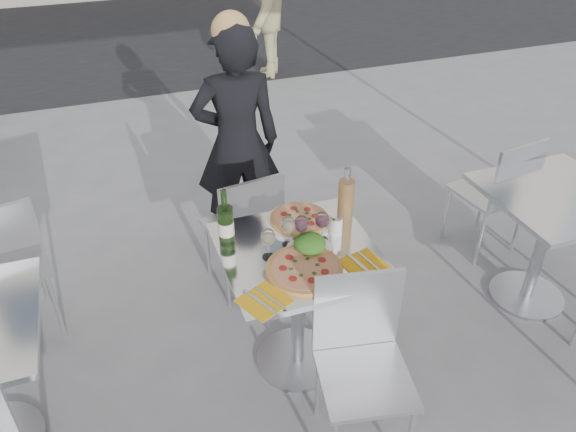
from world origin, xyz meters
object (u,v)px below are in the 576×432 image
object	(u,v)px
main_table	(298,285)
wineglass_white_a	(268,238)
sugar_shaker	(336,224)
wineglass_red_a	(301,225)
pedestrian_b	(265,5)
wineglass_red_b	(322,221)
side_chair_rfar	(500,188)
salad_plate	(310,245)
woman_diner	(237,143)
side_table_right	(548,225)
wineglass_white_b	(288,226)
chair_near	(361,351)
wine_bottle	(226,224)
pizza_far	(299,220)
carafe	(346,199)
side_chair_lfar	(0,264)
chair_far	(246,225)
napkin_left	(264,301)
pizza_near	(304,269)
napkin_right	(364,264)

from	to	relation	value
main_table	wineglass_white_a	bearing A→B (deg)	178.84
sugar_shaker	wineglass_red_a	world-z (taller)	wineglass_red_a
pedestrian_b	wineglass_red_b	distance (m)	4.27
main_table	pedestrian_b	distance (m)	4.36
side_chair_rfar	salad_plate	size ratio (longest dim) A/B	3.88
woman_diner	main_table	bearing A→B (deg)	95.75
side_table_right	wineglass_white_b	bearing A→B (deg)	177.76
chair_near	wine_bottle	size ratio (longest dim) A/B	2.90
side_table_right	pizza_far	world-z (taller)	pizza_far
pizza_far	wineglass_white_b	world-z (taller)	wineglass_white_b
chair_near	carafe	xyz separation A→B (m)	(0.19, 0.63, 0.36)
side_table_right	carafe	size ratio (longest dim) A/B	2.59
wineglass_red_a	side_chair_lfar	bearing A→B (deg)	157.23
pedestrian_b	wineglass_white_a	xyz separation A→B (m)	(-1.31, -4.19, 0.06)
sugar_shaker	side_chair_lfar	bearing A→B (deg)	160.34
pizza_far	sugar_shaker	world-z (taller)	sugar_shaker
side_chair_rfar	wineglass_red_b	distance (m)	1.51
side_chair_rfar	sugar_shaker	bearing A→B (deg)	8.78
carafe	side_table_right	bearing A→B (deg)	-8.08
chair_far	napkin_left	distance (m)	0.95
wine_bottle	side_chair_lfar	bearing A→B (deg)	156.43
side_table_right	wineglass_red_b	size ratio (longest dim) A/B	4.76
pizza_far	main_table	bearing A→B (deg)	-110.85
woman_diner	pizza_far	world-z (taller)	woman_diner
salad_plate	carafe	distance (m)	0.33
side_chair_rfar	wine_bottle	size ratio (longest dim) A/B	2.89
main_table	wineglass_white_b	world-z (taller)	wineglass_white_b
pedestrian_b	wineglass_red_b	world-z (taller)	pedestrian_b
main_table	wineglass_white_a	distance (m)	0.35
side_chair_rfar	napkin_left	world-z (taller)	side_chair_rfar
main_table	sugar_shaker	xyz separation A→B (m)	(0.22, 0.07, 0.26)
pizza_near	sugar_shaker	distance (m)	0.33
napkin_right	chair_near	bearing A→B (deg)	-126.91
side_chair_lfar	salad_plate	bearing A→B (deg)	140.64
side_chair_lfar	wineglass_white_b	distance (m)	1.50
chair_far	napkin_right	distance (m)	0.92
side_table_right	wineglass_white_b	world-z (taller)	wineglass_white_b
carafe	sugar_shaker	xyz separation A→B (m)	(-0.09, -0.10, -0.06)
sugar_shaker	woman_diner	bearing A→B (deg)	100.58
pizza_near	salad_plate	world-z (taller)	salad_plate
main_table	chair_near	xyz separation A→B (m)	(0.12, -0.46, -0.03)
side_chair_rfar	carafe	xyz separation A→B (m)	(-1.23, -0.30, 0.36)
wineglass_white_a	main_table	bearing A→B (deg)	-1.16
side_chair_lfar	sugar_shaker	bearing A→B (deg)	145.79
carafe	napkin_right	bearing A→B (deg)	-100.73
pizza_near	main_table	bearing A→B (deg)	79.01
pizza_near	salad_plate	bearing A→B (deg)	58.75
napkin_left	napkin_right	size ratio (longest dim) A/B	1.12
chair_near	wineglass_red_b	xyz separation A→B (m)	(0.01, 0.50, 0.35)
salad_plate	wineglass_red_b	world-z (taller)	wineglass_red_b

